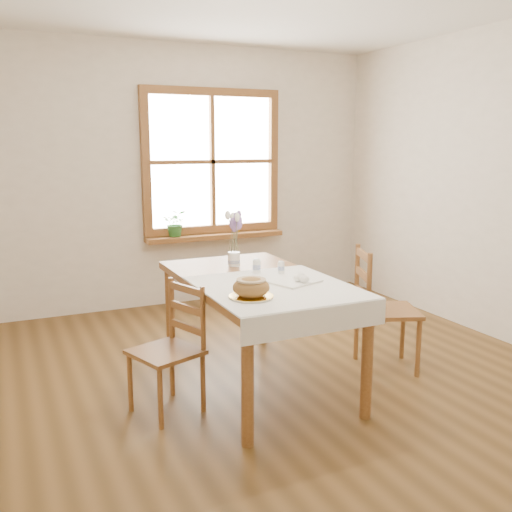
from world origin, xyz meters
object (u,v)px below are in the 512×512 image
at_px(chair_right, 387,309).
at_px(bread_plate, 251,297).
at_px(flower_vase, 234,260).
at_px(dining_table, 256,290).
at_px(chair_left, 166,350).

relative_size(chair_right, bread_plate, 3.60).
bearing_deg(flower_vase, dining_table, -90.39).
bearing_deg(flower_vase, chair_right, -28.83).
height_order(bread_plate, flower_vase, flower_vase).
distance_m(chair_left, bread_plate, 0.65).
xyz_separation_m(dining_table, chair_right, (0.99, -0.15, -0.21)).
relative_size(dining_table, chair_right, 1.77).
xyz_separation_m(dining_table, flower_vase, (0.00, 0.39, 0.13)).
xyz_separation_m(chair_left, bread_plate, (0.43, -0.32, 0.37)).
bearing_deg(chair_left, flower_vase, 108.75).
height_order(chair_left, bread_plate, chair_left).
relative_size(chair_left, flower_vase, 8.07).
bearing_deg(chair_left, dining_table, 82.73).
relative_size(dining_table, flower_vase, 16.21).
height_order(dining_table, bread_plate, bread_plate).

